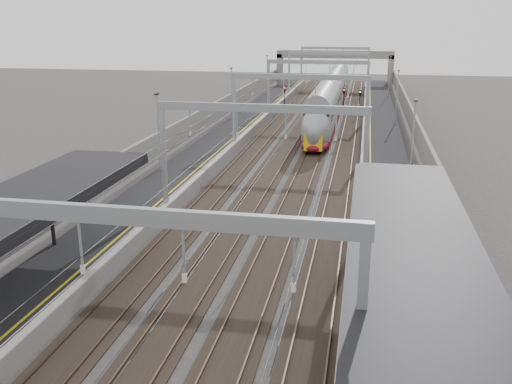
% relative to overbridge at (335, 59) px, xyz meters
% --- Properties ---
extents(platform_left, '(4.00, 120.00, 1.00)m').
position_rel_overbridge_xyz_m(platform_left, '(-8.00, -55.00, -4.81)').
color(platform_left, black).
rests_on(platform_left, ground).
extents(platform_right, '(4.00, 120.00, 1.00)m').
position_rel_overbridge_xyz_m(platform_right, '(8.00, -55.00, -4.81)').
color(platform_right, black).
rests_on(platform_right, ground).
extents(tracks, '(11.40, 140.00, 0.20)m').
position_rel_overbridge_xyz_m(tracks, '(0.00, -55.00, -5.26)').
color(tracks, black).
rests_on(tracks, ground).
extents(overhead_line, '(13.00, 140.00, 6.60)m').
position_rel_overbridge_xyz_m(overhead_line, '(0.00, -48.38, 0.83)').
color(overhead_line, '#909498').
rests_on(overhead_line, platform_left).
extents(canopy_right, '(4.40, 30.00, 4.24)m').
position_rel_overbridge_xyz_m(canopy_right, '(8.03, -97.01, -0.22)').
color(canopy_right, black).
rests_on(canopy_right, platform_right).
extents(overbridge, '(22.00, 2.20, 6.90)m').
position_rel_overbridge_xyz_m(overbridge, '(0.00, 0.00, 0.00)').
color(overbridge, slate).
rests_on(overbridge, ground).
extents(wall_left, '(0.30, 120.00, 3.20)m').
position_rel_overbridge_xyz_m(wall_left, '(-11.20, -55.00, -3.71)').
color(wall_left, slate).
rests_on(wall_left, ground).
extents(wall_right, '(0.30, 120.00, 3.20)m').
position_rel_overbridge_xyz_m(wall_right, '(11.20, -55.00, -3.71)').
color(wall_right, slate).
rests_on(wall_right, ground).
extents(train, '(2.78, 50.61, 4.39)m').
position_rel_overbridge_xyz_m(train, '(1.50, -35.41, -3.16)').
color(train, maroon).
rests_on(train, ground).
extents(signal_green, '(0.32, 0.32, 3.48)m').
position_rel_overbridge_xyz_m(signal_green, '(-5.20, -30.77, -2.89)').
color(signal_green, black).
rests_on(signal_green, ground).
extents(signal_red_near, '(0.32, 0.32, 3.48)m').
position_rel_overbridge_xyz_m(signal_red_near, '(3.20, -31.98, -2.89)').
color(signal_red_near, black).
rests_on(signal_red_near, ground).
extents(signal_red_far, '(0.32, 0.32, 3.48)m').
position_rel_overbridge_xyz_m(signal_red_far, '(5.40, -33.78, -2.89)').
color(signal_red_far, black).
rests_on(signal_red_far, ground).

